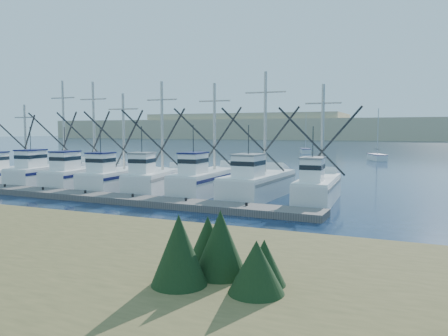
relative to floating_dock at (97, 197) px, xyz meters
The scene contains 6 objects.
ground 11.13m from the floating_dock, 31.79° to the right, with size 500.00×500.00×0.00m, color #0C1E35.
floating_dock is the anchor object (origin of this frame).
dune_ridge 204.41m from the floating_dock, 87.35° to the left, with size 360.00×60.00×10.00m, color tan.
trawler_fleet 5.15m from the floating_dock, 87.49° to the left, with size 30.62×9.33×9.21m.
sailboat_near 50.47m from the floating_dock, 72.84° to the left, with size 3.39×5.44×8.10m.
sailboat_far 64.10m from the floating_dock, 89.94° to the left, with size 3.48×6.53×8.10m.
Camera 1 is at (10.04, -17.81, 4.77)m, focal length 35.00 mm.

